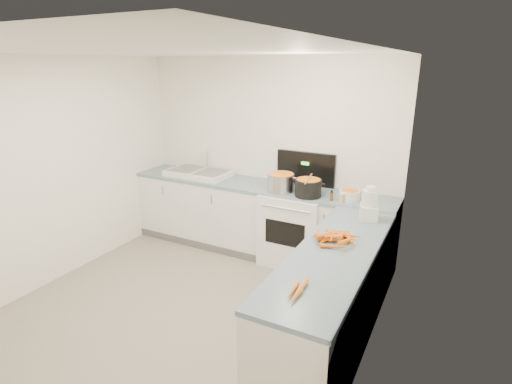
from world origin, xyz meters
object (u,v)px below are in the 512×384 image
at_px(stove, 295,226).
at_px(extract_bottle, 332,196).
at_px(steel_pot, 281,183).
at_px(food_processor, 369,205).
at_px(mixing_bowl, 350,195).
at_px(spice_jar, 342,198).
at_px(black_pot, 308,189).
at_px(sink, 199,173).

height_order(stove, extract_bottle, stove).
distance_m(steel_pot, food_processor, 1.21).
distance_m(mixing_bowl, extract_bottle, 0.21).
bearing_deg(mixing_bowl, extract_bottle, -142.44).
bearing_deg(extract_bottle, food_processor, -37.50).
bearing_deg(spice_jar, steel_pot, 176.63).
bearing_deg(food_processor, extract_bottle, 142.50).
bearing_deg(spice_jar, black_pot, 176.46).
height_order(extract_bottle, food_processor, food_processor).
bearing_deg(food_processor, stove, 150.79).
distance_m(extract_bottle, food_processor, 0.63).
relative_size(stove, spice_jar, 15.95).
relative_size(mixing_bowl, extract_bottle, 2.40).
height_order(stove, food_processor, stove).
xyz_separation_m(stove, sink, (-1.45, 0.02, 0.50)).
distance_m(black_pot, mixing_bowl, 0.47).
bearing_deg(stove, spice_jar, -15.42).
distance_m(stove, sink, 1.54).
bearing_deg(black_pot, food_processor, -27.47).
bearing_deg(mixing_bowl, food_processor, -57.46).
bearing_deg(mixing_bowl, sink, 178.47).
relative_size(black_pot, extract_bottle, 3.16).
xyz_separation_m(extract_bottle, food_processor, (0.49, -0.38, 0.10)).
bearing_deg(steel_pot, black_pot, -3.17).
height_order(stove, steel_pot, stove).
distance_m(steel_pot, mixing_bowl, 0.82).
bearing_deg(steel_pot, mixing_bowl, 5.75).
relative_size(stove, food_processor, 4.03).
relative_size(sink, food_processor, 2.55).
bearing_deg(sink, steel_pot, -6.06).
bearing_deg(mixing_bowl, black_pot, -167.60).
relative_size(extract_bottle, food_processor, 0.29).
relative_size(sink, spice_jar, 10.08).
bearing_deg(stove, extract_bottle, -19.22).
bearing_deg(food_processor, steel_pot, 159.38).
bearing_deg(sink, black_pot, -5.45).
relative_size(steel_pot, black_pot, 1.06).
xyz_separation_m(black_pot, spice_jar, (0.41, -0.03, -0.05)).
xyz_separation_m(stove, steel_pot, (-0.15, -0.12, 0.57)).
xyz_separation_m(steel_pot, spice_jar, (0.76, -0.04, -0.06)).
bearing_deg(stove, mixing_bowl, -3.52).
xyz_separation_m(stove, mixing_bowl, (0.66, -0.04, 0.52)).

